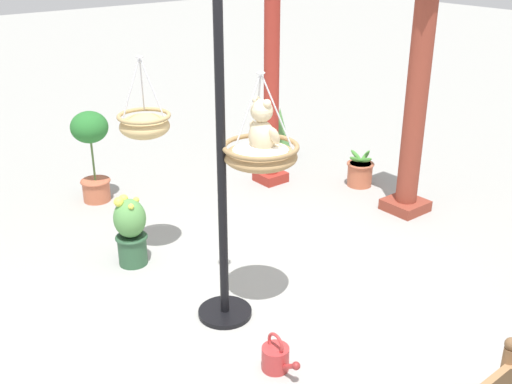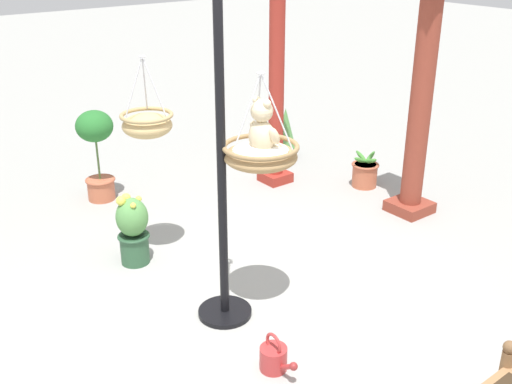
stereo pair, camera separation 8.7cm
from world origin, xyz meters
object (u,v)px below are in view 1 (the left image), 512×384
object	(u,v)px
display_pole_central	(223,224)
potted_plant_flowering_red	(280,133)
hanging_basket_left_high	(145,124)
potted_plant_bushy_green	(92,148)
greenhouse_pillar_far_back	(272,76)
potted_plant_tall_leafy	(360,172)
watering_can	(276,357)
teddy_bear	(263,130)
hanging_basket_with_teddy	(261,154)
greenhouse_pillar_left	(416,99)
potted_plant_conical_shrub	(131,230)

from	to	relation	value
display_pole_central	potted_plant_flowering_red	xyz separation A→B (m)	(-2.55, 2.77, -0.48)
potted_plant_flowering_red	hanging_basket_left_high	bearing A→B (deg)	-63.98
potted_plant_bushy_green	greenhouse_pillar_far_back	bearing A→B (deg)	67.56
hanging_basket_left_high	potted_plant_tall_leafy	bearing A→B (deg)	89.62
display_pole_central	watering_can	size ratio (longest dim) A/B	7.44
teddy_bear	potted_plant_bushy_green	world-z (taller)	teddy_bear
teddy_bear	potted_plant_flowering_red	distance (m)	3.87
hanging_basket_with_teddy	potted_plant_bushy_green	distance (m)	3.03
display_pole_central	hanging_basket_with_teddy	distance (m)	0.63
display_pole_central	greenhouse_pillar_left	world-z (taller)	greenhouse_pillar_left
hanging_basket_left_high	potted_plant_tall_leafy	size ratio (longest dim) A/B	1.69
greenhouse_pillar_far_back	potted_plant_conical_shrub	size ratio (longest dim) A/B	3.94
watering_can	greenhouse_pillar_far_back	bearing A→B (deg)	140.84
greenhouse_pillar_far_back	potted_plant_conical_shrub	world-z (taller)	greenhouse_pillar_far_back
hanging_basket_left_high	potted_plant_bushy_green	size ratio (longest dim) A/B	0.68
hanging_basket_left_high	potted_plant_bushy_green	bearing A→B (deg)	174.65
display_pole_central	potted_plant_conical_shrub	distance (m)	1.32
potted_plant_bushy_green	watering_can	size ratio (longest dim) A/B	3.05
potted_plant_bushy_green	watering_can	bearing A→B (deg)	-4.67
potted_plant_tall_leafy	potted_plant_bushy_green	world-z (taller)	potted_plant_bushy_green
watering_can	greenhouse_pillar_left	bearing A→B (deg)	111.91
hanging_basket_left_high	potted_plant_flowering_red	xyz separation A→B (m)	(-1.34, 2.74, -0.98)
greenhouse_pillar_left	greenhouse_pillar_far_back	xyz separation A→B (m)	(-1.60, -0.63, 0.05)
potted_plant_tall_leafy	potted_plant_conical_shrub	world-z (taller)	potted_plant_conical_shrub
potted_plant_conical_shrub	hanging_basket_with_teddy	bearing A→B (deg)	17.76
hanging_basket_with_teddy	watering_can	size ratio (longest dim) A/B	2.04
greenhouse_pillar_far_back	potted_plant_conical_shrub	bearing A→B (deg)	-71.91
greenhouse_pillar_left	greenhouse_pillar_far_back	bearing A→B (deg)	-158.36
potted_plant_tall_leafy	hanging_basket_with_teddy	bearing A→B (deg)	-63.16
display_pole_central	greenhouse_pillar_left	size ratio (longest dim) A/B	0.98
hanging_basket_with_teddy	greenhouse_pillar_far_back	xyz separation A→B (m)	(-2.13, 1.89, -0.06)
potted_plant_conical_shrub	potted_plant_tall_leafy	bearing A→B (deg)	89.54
greenhouse_pillar_left	potted_plant_tall_leafy	bearing A→B (deg)	170.64
display_pole_central	hanging_basket_left_high	size ratio (longest dim) A/B	3.60
greenhouse_pillar_far_back	hanging_basket_left_high	bearing A→B (deg)	-70.00
potted_plant_flowering_red	potted_plant_conical_shrub	size ratio (longest dim) A/B	1.01
teddy_bear	potted_plant_tall_leafy	distance (m)	3.27
greenhouse_pillar_far_back	greenhouse_pillar_left	bearing A→B (deg)	21.64
teddy_bear	potted_plant_flowering_red	world-z (taller)	teddy_bear
potted_plant_bushy_green	watering_can	distance (m)	3.62
display_pole_central	potted_plant_tall_leafy	world-z (taller)	display_pole_central
potted_plant_tall_leafy	watering_can	xyz separation A→B (m)	(1.97, -3.02, -0.08)
greenhouse_pillar_left	potted_plant_flowering_red	world-z (taller)	greenhouse_pillar_left
teddy_bear	display_pole_central	bearing A→B (deg)	-118.91
hanging_basket_left_high	greenhouse_pillar_far_back	xyz separation A→B (m)	(-0.77, 2.10, 0.00)
hanging_basket_with_teddy	display_pole_central	bearing A→B (deg)	-120.96
potted_plant_tall_leafy	potted_plant_bushy_green	xyz separation A→B (m)	(-1.59, -2.72, 0.47)
hanging_basket_left_high	potted_plant_bushy_green	world-z (taller)	hanging_basket_left_high
display_pole_central	hanging_basket_with_teddy	xyz separation A→B (m)	(0.15, 0.25, 0.56)
hanging_basket_with_teddy	watering_can	xyz separation A→B (m)	(0.63, -0.36, -1.28)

